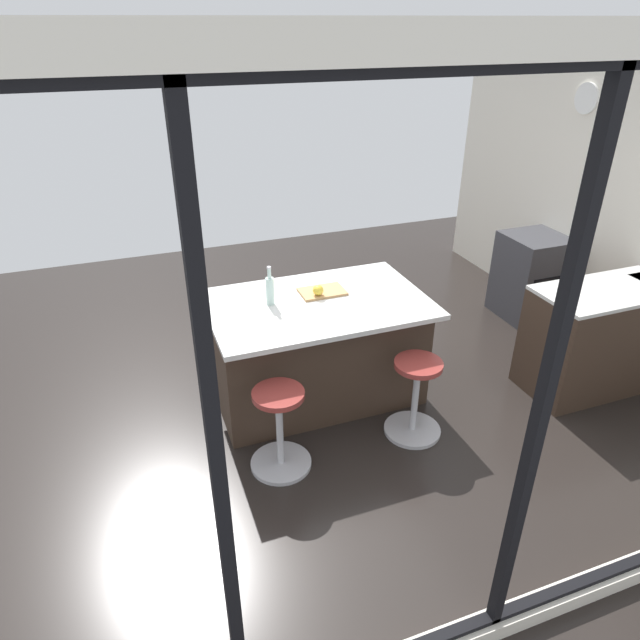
{
  "coord_description": "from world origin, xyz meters",
  "views": [
    {
      "loc": [
        1.48,
        3.81,
        2.86
      ],
      "look_at": [
        0.14,
        0.19,
        0.77
      ],
      "focal_mm": 31.56,
      "sensor_mm": 36.0,
      "label": 1
    }
  ],
  "objects": [
    {
      "name": "oven_range",
      "position": [
        -2.5,
        -0.51,
        0.44
      ],
      "size": [
        0.6,
        0.61,
        0.89
      ],
      "color": "#38383D",
      "rests_on": "ground_plane"
    },
    {
      "name": "kitchen_island",
      "position": [
        0.14,
        0.09,
        0.46
      ],
      "size": [
        1.71,
        1.1,
        0.91
      ],
      "color": "#38281E",
      "rests_on": "ground_plane"
    },
    {
      "name": "stool_by_window",
      "position": [
        -0.4,
        0.82,
        0.3
      ],
      "size": [
        0.44,
        0.44,
        0.64
      ],
      "color": "#B7B7BC",
      "rests_on": "ground_plane"
    },
    {
      "name": "window_panel_rear",
      "position": [
        0.0,
        2.41,
        1.47
      ],
      "size": [
        5.71,
        0.12,
        2.86
      ],
      "color": "silver",
      "rests_on": "ground_plane"
    },
    {
      "name": "interior_partition_left",
      "position": [
        -2.85,
        -0.0,
        1.43
      ],
      "size": [
        0.15,
        4.82,
        2.86
      ],
      "color": "silver",
      "rests_on": "ground_plane"
    },
    {
      "name": "stool_middle",
      "position": [
        0.67,
        0.82,
        0.3
      ],
      "size": [
        0.44,
        0.44,
        0.64
      ],
      "color": "#B7B7BC",
      "rests_on": "ground_plane"
    },
    {
      "name": "cutting_board",
      "position": [
        0.05,
        0.0,
        0.92
      ],
      "size": [
        0.36,
        0.24,
        0.02
      ],
      "primitive_type": "cube",
      "color": "tan",
      "rests_on": "kitchen_island"
    },
    {
      "name": "ground_plane",
      "position": [
        0.0,
        0.0,
        0.0
      ],
      "size": [
        7.42,
        7.42,
        0.0
      ],
      "primitive_type": "plane",
      "color": "black"
    },
    {
      "name": "sink_cabinet",
      "position": [
        -2.51,
        0.77,
        0.47
      ],
      "size": [
        1.88,
        0.6,
        1.2
      ],
      "color": "#38281E",
      "rests_on": "ground_plane"
    },
    {
      "name": "water_bottle",
      "position": [
        0.49,
        0.05,
        1.03
      ],
      "size": [
        0.06,
        0.06,
        0.31
      ],
      "color": "silver",
      "rests_on": "kitchen_island"
    },
    {
      "name": "apple_yellow",
      "position": [
        0.11,
        0.07,
        0.97
      ],
      "size": [
        0.08,
        0.08,
        0.08
      ],
      "primitive_type": "sphere",
      "color": "gold",
      "rests_on": "cutting_board"
    }
  ]
}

